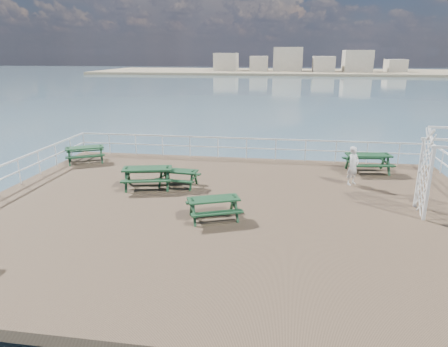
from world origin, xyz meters
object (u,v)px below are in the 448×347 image
Objects in this scene: picnic_table_d at (147,173)px; picnic_table_b at (178,174)px; picnic_table_c at (368,159)px; picnic_table_e at (214,204)px; person at (353,166)px; picnic_table_a at (85,151)px.

picnic_table_b is at bearing 4.25° from picnic_table_d.
picnic_table_c is 8.66m from picnic_table_e.
picnic_table_d is at bearing 146.87° from person.
picnic_table_e reaches higher than picnic_table_b.
picnic_table_e is (7.50, -5.94, -0.04)m from picnic_table_a.
picnic_table_d is 1.09× the size of picnic_table_e.
picnic_table_b is at bearing 101.26° from picnic_table_e.
picnic_table_b is at bearing -55.37° from picnic_table_a.
person reaches higher than picnic_table_d.
picnic_table_c is 0.95× the size of picnic_table_d.
picnic_table_b is 3.66m from picnic_table_e.
picnic_table_e is at bearing -140.94° from picnic_table_c.
picnic_table_d is 1.40× the size of person.
picnic_table_a is at bearing 174.02° from picnic_table_c.
picnic_table_b is 7.14m from person.
picnic_table_e is (3.17, -2.69, -0.08)m from picnic_table_d.
picnic_table_d is at bearing 117.51° from picnic_table_e.
picnic_table_d is 4.16m from picnic_table_e.
person reaches higher than picnic_table_e.
picnic_table_d reaches higher than picnic_table_b.
picnic_table_d is (4.33, -3.25, 0.04)m from picnic_table_a.
picnic_table_c is 1.04× the size of picnic_table_e.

